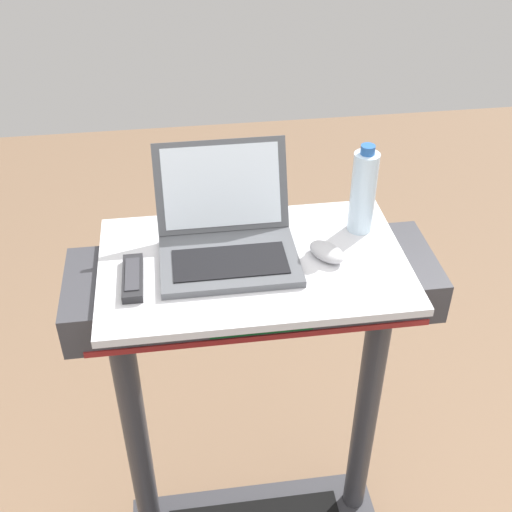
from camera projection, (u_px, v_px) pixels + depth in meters
desk_board at (253, 264)px, 1.57m from camera, size 0.73×0.46×0.02m
laptop at (227, 236)px, 1.57m from camera, size 0.33×0.32×0.23m
computer_mouse at (327, 252)px, 1.56m from camera, size 0.10×0.12×0.03m
water_bottle at (363, 192)px, 1.61m from camera, size 0.06×0.06×0.24m
tv_remote at (133, 278)px, 1.49m from camera, size 0.05×0.16×0.02m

